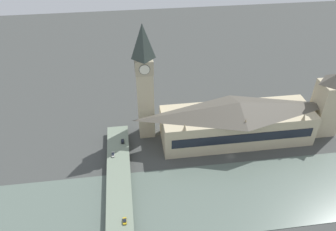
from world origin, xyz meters
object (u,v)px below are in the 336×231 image
object	(u,v)px
clock_tower	(145,81)
victoria_tower	(327,104)
road_bridge	(119,202)
parliament_hall	(237,121)
car_southbound_mid	(123,141)
car_northbound_tail	(113,154)
car_northbound_mid	(125,221)

from	to	relation	value
clock_tower	victoria_tower	size ratio (longest dim) A/B	1.60
victoria_tower	clock_tower	bearing A→B (deg)	83.55
clock_tower	road_bridge	xyz separation A→B (m)	(-62.57, 20.26, -37.73)
parliament_hall	car_southbound_mid	xyz separation A→B (m)	(-0.05, 76.64, -8.71)
clock_tower	car_southbound_mid	world-z (taller)	clock_tower
clock_tower	car_southbound_mid	xyz separation A→B (m)	(-13.86, 17.12, -35.98)
clock_tower	road_bridge	bearing A→B (deg)	162.06
parliament_hall	car_northbound_tail	world-z (taller)	parliament_hall
victoria_tower	car_northbound_tail	size ratio (longest dim) A/B	10.92
parliament_hall	victoria_tower	distance (m)	62.67
car_southbound_mid	parliament_hall	bearing A→B (deg)	-89.96
clock_tower	car_southbound_mid	distance (m)	42.19
victoria_tower	road_bridge	size ratio (longest dim) A/B	0.38
road_bridge	car_northbound_tail	distance (m)	37.06
car_northbound_mid	car_southbound_mid	distance (m)	62.14
clock_tower	car_northbound_tail	xyz separation A→B (m)	(-25.68, 23.38, -35.99)
car_northbound_mid	car_northbound_tail	bearing A→B (deg)	6.51
car_northbound_tail	car_southbound_mid	distance (m)	13.38
car_northbound_tail	car_southbound_mid	xyz separation A→B (m)	(11.83, -6.26, 0.00)
car_northbound_mid	road_bridge	bearing A→B (deg)	11.04
road_bridge	car_northbound_tail	size ratio (longest dim) A/B	28.85
car_northbound_mid	parliament_hall	bearing A→B (deg)	-51.13
car_northbound_mid	car_northbound_tail	xyz separation A→B (m)	(50.32, 5.74, 0.02)
road_bridge	car_northbound_tail	world-z (taller)	car_northbound_tail
parliament_hall	clock_tower	size ratio (longest dim) A/B	1.26
parliament_hall	car_northbound_tail	xyz separation A→B (m)	(-11.87, 82.90, -8.71)
parliament_hall	car_northbound_tail	distance (m)	84.20
road_bridge	car_northbound_tail	bearing A→B (deg)	4.84
victoria_tower	car_northbound_tail	distance (m)	146.50
clock_tower	car_southbound_mid	size ratio (longest dim) A/B	18.37
victoria_tower	car_northbound_mid	size ratio (longest dim) A/B	12.26
road_bridge	car_southbound_mid	size ratio (longest dim) A/B	30.32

